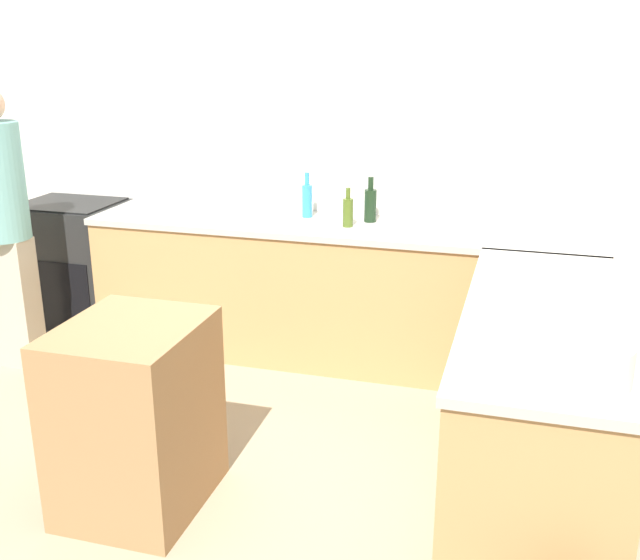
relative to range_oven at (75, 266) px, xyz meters
The scene contains 11 objects.
ground_plane 2.68m from the range_oven, 42.19° to the right, with size 14.00×14.00×0.00m, color tan.
wall_back 2.17m from the range_oven, ahead, with size 8.00×0.06×2.70m.
counter_back 1.96m from the range_oven, ahead, with size 3.20×0.67×0.91m.
counter_peninsula 3.46m from the range_oven, 21.57° to the right, with size 0.69×1.88×0.91m.
range_oven is the anchor object (origin of this frame).
island_table 2.37m from the range_oven, 50.37° to the right, with size 0.57×0.67×0.86m.
mixing_bowl 3.87m from the range_oven, 30.50° to the right, with size 0.38×0.38×0.15m.
dish_soap_bottle 1.81m from the range_oven, ahead, with size 0.07×0.07×0.29m.
olive_oil_bottle 2.11m from the range_oven, ahead, with size 0.06×0.06×0.24m.
wine_bottle_dark 2.21m from the range_oven, ahead, with size 0.08×0.08×0.29m.
person_by_range 0.84m from the range_oven, 89.79° to the right, with size 0.32×0.32×1.75m.
Camera 1 is at (1.16, -2.66, 2.04)m, focal length 42.00 mm.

